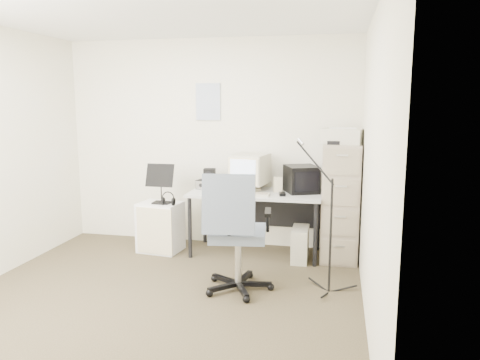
% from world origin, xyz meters
% --- Properties ---
extents(floor, '(3.60, 3.60, 0.01)m').
position_xyz_m(floor, '(0.00, 0.00, -0.01)').
color(floor, '#372D1B').
rests_on(floor, ground).
extents(ceiling, '(3.60, 3.60, 0.01)m').
position_xyz_m(ceiling, '(0.00, 0.00, 2.50)').
color(ceiling, white).
rests_on(ceiling, ground).
extents(wall_back, '(3.60, 0.02, 2.50)m').
position_xyz_m(wall_back, '(0.00, 1.80, 1.25)').
color(wall_back, beige).
rests_on(wall_back, ground).
extents(wall_front, '(3.60, 0.02, 2.50)m').
position_xyz_m(wall_front, '(0.00, -1.80, 1.25)').
color(wall_front, beige).
rests_on(wall_front, ground).
extents(wall_right, '(0.02, 3.60, 2.50)m').
position_xyz_m(wall_right, '(1.80, 0.00, 1.25)').
color(wall_right, beige).
rests_on(wall_right, ground).
extents(wall_calendar, '(0.30, 0.02, 0.44)m').
position_xyz_m(wall_calendar, '(-0.02, 1.79, 1.75)').
color(wall_calendar, white).
rests_on(wall_calendar, wall_back).
extents(filing_cabinet, '(0.40, 0.60, 1.30)m').
position_xyz_m(filing_cabinet, '(1.58, 1.48, 0.65)').
color(filing_cabinet, gray).
rests_on(filing_cabinet, floor).
extents(printer, '(0.48, 0.38, 0.16)m').
position_xyz_m(printer, '(1.58, 1.46, 1.38)').
color(printer, '#C0BA9A').
rests_on(printer, filing_cabinet).
extents(desk, '(1.50, 0.70, 0.73)m').
position_xyz_m(desk, '(0.63, 1.45, 0.36)').
color(desk, silver).
rests_on(desk, floor).
extents(crt_monitor, '(0.45, 0.47, 0.42)m').
position_xyz_m(crt_monitor, '(0.54, 1.55, 0.94)').
color(crt_monitor, '#C0BA9A').
rests_on(crt_monitor, desk).
extents(crt_tv, '(0.45, 0.46, 0.30)m').
position_xyz_m(crt_tv, '(1.14, 1.55, 0.88)').
color(crt_tv, black).
rests_on(crt_tv, desk).
extents(desk_speaker, '(0.11, 0.11, 0.17)m').
position_xyz_m(desk_speaker, '(0.87, 1.52, 0.81)').
color(desk_speaker, beige).
rests_on(desk_speaker, desk).
extents(keyboard, '(0.45, 0.17, 0.02)m').
position_xyz_m(keyboard, '(0.59, 1.25, 0.74)').
color(keyboard, '#C0BA9A').
rests_on(keyboard, desk).
extents(mouse, '(0.09, 0.12, 0.03)m').
position_xyz_m(mouse, '(0.95, 1.31, 0.75)').
color(mouse, black).
rests_on(mouse, desk).
extents(radio_receiver, '(0.44, 0.37, 0.11)m').
position_xyz_m(radio_receiver, '(0.12, 1.54, 0.78)').
color(radio_receiver, black).
rests_on(radio_receiver, desk).
extents(radio_speaker, '(0.15, 0.14, 0.13)m').
position_xyz_m(radio_speaker, '(0.06, 1.53, 0.90)').
color(radio_speaker, black).
rests_on(radio_speaker, radio_receiver).
extents(papers, '(0.23, 0.30, 0.02)m').
position_xyz_m(papers, '(0.31, 1.27, 0.74)').
color(papers, white).
rests_on(papers, desk).
extents(pc_tower, '(0.18, 0.40, 0.37)m').
position_xyz_m(pc_tower, '(1.16, 1.31, 0.19)').
color(pc_tower, '#C0BA9A').
rests_on(pc_tower, floor).
extents(office_chair, '(0.74, 0.74, 1.14)m').
position_xyz_m(office_chair, '(0.66, 0.36, 0.57)').
color(office_chair, slate).
rests_on(office_chair, floor).
extents(side_cart, '(0.51, 0.43, 0.58)m').
position_xyz_m(side_cart, '(-0.49, 1.32, 0.29)').
color(side_cart, white).
rests_on(side_cart, floor).
extents(music_stand, '(0.37, 0.29, 0.48)m').
position_xyz_m(music_stand, '(-0.46, 1.29, 0.82)').
color(music_stand, black).
rests_on(music_stand, side_cart).
extents(headphones, '(0.17, 0.17, 0.03)m').
position_xyz_m(headphones, '(-0.35, 1.22, 0.63)').
color(headphones, black).
rests_on(headphones, side_cart).
extents(mic_stand, '(0.03, 0.03, 1.40)m').
position_xyz_m(mic_stand, '(1.50, 0.50, 0.70)').
color(mic_stand, black).
rests_on(mic_stand, floor).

